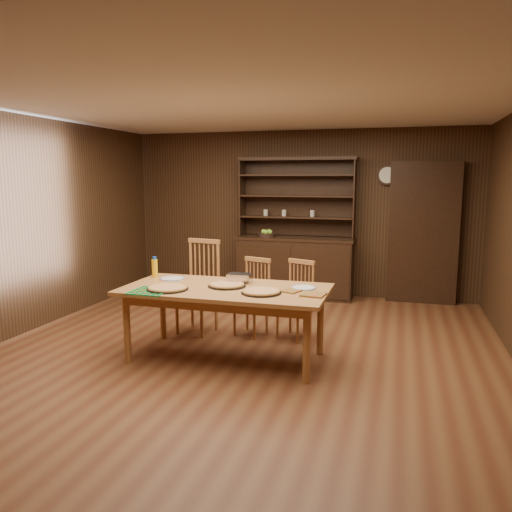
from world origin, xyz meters
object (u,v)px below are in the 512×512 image
(china_hutch, at_px, (295,259))
(chair_center, at_px, (254,294))
(juice_bottle, at_px, (155,268))
(chair_left, at_px, (200,283))
(chair_right, at_px, (297,297))
(dining_table, at_px, (226,294))

(china_hutch, distance_m, chair_center, 2.04)
(juice_bottle, bearing_deg, chair_left, 58.62)
(chair_center, height_order, juice_bottle, juice_bottle)
(china_hutch, height_order, chair_center, china_hutch)
(china_hutch, height_order, chair_left, china_hutch)
(chair_left, distance_m, chair_right, 1.20)
(chair_right, xyz_separation_m, juice_bottle, (-1.51, -0.62, 0.38))
(juice_bottle, bearing_deg, chair_center, 31.02)
(dining_table, distance_m, chair_right, 1.09)
(chair_right, bearing_deg, dining_table, -99.77)
(china_hutch, relative_size, chair_right, 2.39)
(chair_left, bearing_deg, juice_bottle, -111.38)
(dining_table, bearing_deg, china_hutch, 87.81)
(chair_left, relative_size, chair_right, 1.23)
(china_hutch, height_order, chair_right, china_hutch)
(dining_table, distance_m, juice_bottle, 1.01)
(dining_table, height_order, chair_center, chair_center)
(chair_left, xyz_separation_m, chair_center, (0.66, 0.06, -0.11))
(chair_center, xyz_separation_m, chair_right, (0.52, 0.02, -0.00))
(chair_right, height_order, juice_bottle, juice_bottle)
(china_hutch, bearing_deg, juice_bottle, -111.99)
(dining_table, height_order, juice_bottle, juice_bottle)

